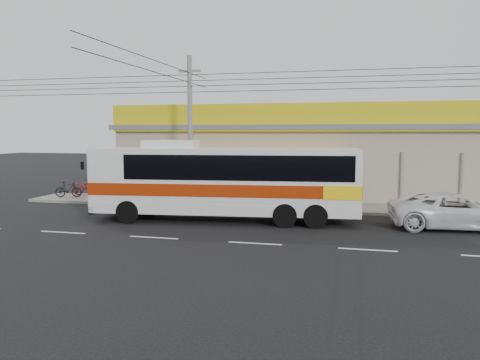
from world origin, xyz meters
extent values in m
plane|color=black|center=(0.00, 0.00, 0.00)|extent=(120.00, 120.00, 0.00)
cube|color=gray|center=(0.00, 6.00, 0.07)|extent=(30.00, 3.20, 0.15)
cube|color=#ADA08B|center=(0.00, 11.60, 2.10)|extent=(22.00, 8.00, 4.20)
cube|color=#54575C|center=(0.00, 11.60, 4.35)|extent=(22.60, 8.60, 0.30)
cube|color=yellow|center=(0.00, 7.48, 4.90)|extent=(22.00, 0.24, 1.60)
cube|color=#A60925|center=(-2.00, 7.45, 4.90)|extent=(9.00, 0.10, 1.20)
cube|color=#137015|center=(6.50, 7.45, 4.90)|extent=(2.40, 0.10, 1.10)
cube|color=navy|center=(9.20, 7.45, 4.90)|extent=(2.20, 0.10, 1.10)
cube|color=#A60925|center=(-9.00, 7.45, 4.90)|extent=(3.00, 0.10, 1.10)
cube|color=yellow|center=(-2.00, 7.30, 3.00)|extent=(10.00, 1.20, 0.37)
cube|color=silver|center=(-2.25, 1.45, 1.90)|extent=(12.18, 3.80, 2.90)
cube|color=#9D2706|center=(-2.25, 1.45, 1.55)|extent=(12.23, 3.84, 0.55)
cube|color=yellow|center=(2.91, 2.02, 1.55)|extent=(1.87, 2.72, 0.60)
cube|color=black|center=(-1.56, 1.53, 2.55)|extent=(10.20, 3.62, 1.10)
cube|color=black|center=(-8.13, 0.80, 2.35)|extent=(0.40, 2.20, 1.50)
cube|color=silver|center=(-4.73, 1.18, 3.52)|extent=(2.54, 1.65, 0.36)
cylinder|color=black|center=(-6.30, -0.13, 0.52)|extent=(1.07, 0.43, 1.04)
cylinder|color=black|center=(-6.54, 2.11, 0.52)|extent=(1.07, 0.43, 1.04)
cylinder|color=black|center=(1.94, 0.78, 0.52)|extent=(1.07, 0.43, 1.04)
cylinder|color=black|center=(1.69, 3.03, 0.52)|extent=(1.07, 0.43, 1.04)
imported|color=maroon|center=(-12.49, 6.82, 0.71)|extent=(2.20, 1.01, 1.12)
imported|color=black|center=(-13.19, 5.69, 0.62)|extent=(1.64, 0.88, 0.95)
imported|color=silver|center=(7.70, 2.11, 0.75)|extent=(5.61, 2.95, 1.50)
cylinder|color=slate|center=(-5.30, 5.40, 4.09)|extent=(0.27, 0.27, 8.18)
cube|color=slate|center=(-5.30, 5.40, 7.36)|extent=(1.23, 0.12, 0.12)
camera|label=1|loc=(3.43, -18.99, 4.09)|focal=35.00mm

